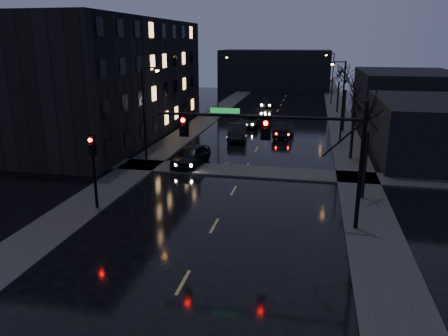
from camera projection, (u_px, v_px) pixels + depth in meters
The scene contains 23 objects.
ground at pixel (168, 310), 16.58m from camera, with size 160.00×160.00×0.00m, color black.
sidewalk_left at pixel (194, 127), 51.11m from camera, with size 3.00×140.00×0.12m, color #2D2D2B.
sidewalk_right at pixel (344, 133), 47.86m from camera, with size 3.00×140.00×0.12m, color #2D2D2B.
sidewalk_cross at pixel (244, 171), 33.96m from camera, with size 40.00×3.00×0.12m, color #2D2D2B.
apartment_block at pixel (108, 78), 46.27m from camera, with size 12.00×30.00×12.00m, color black.
commercial_right_near at pixel (437, 130), 37.37m from camera, with size 10.00×14.00×5.00m, color black.
commercial_right_far at pixel (406, 94), 57.63m from camera, with size 12.00×18.00×6.00m, color black.
far_block at pixel (275, 70), 89.39m from camera, with size 22.00×10.00×8.00m, color black.
signal_mast at pixel (289, 139), 22.94m from camera, with size 11.11×0.41×7.00m.
signal_pole_left at pixel (93, 161), 25.63m from camera, with size 0.35×0.41×4.53m.
tree_near at pixel (371, 103), 26.40m from camera, with size 3.52×3.52×8.08m.
tree_mid_a at pixel (356, 91), 35.91m from camera, with size 3.30×3.30×7.58m.
tree_mid_b at pixel (347, 72), 46.98m from camera, with size 3.74×3.74×8.59m.
tree_far at pixel (340, 69), 60.30m from camera, with size 3.43×3.43×7.88m.
streetlight_l_near at pixel (147, 109), 33.62m from camera, with size 1.53×0.28×8.00m.
streetlight_l_far at pixel (220, 79), 59.01m from camera, with size 1.53×0.28×8.00m.
streetlight_r_mid at pixel (341, 95), 42.00m from camera, with size 1.53×0.28×8.00m.
streetlight_r_far at pixel (331, 74), 68.34m from camera, with size 1.53×0.28×8.00m.
oncoming_car_a at pixel (191, 156), 35.50m from camera, with size 1.99×4.94×1.68m, color black.
oncoming_car_b at pixel (238, 132), 44.75m from camera, with size 1.79×5.14×1.69m, color black.
oncoming_car_c at pixel (250, 121), 51.68m from camera, with size 2.33×5.05×1.40m, color black.
oncoming_car_d at pixel (267, 103), 66.71m from camera, with size 1.80×4.43×1.29m, color black.
lead_car at pixel (284, 129), 46.30m from camera, with size 1.63×4.67×1.54m, color black.
Camera 1 is at (4.96, -13.68, 9.84)m, focal length 35.00 mm.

